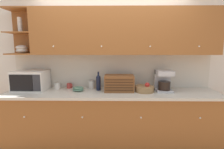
# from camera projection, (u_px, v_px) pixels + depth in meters

# --- Properties ---
(ground_plane) EXTENTS (24.00, 24.00, 0.00)m
(ground_plane) POSITION_uv_depth(u_px,v_px,m) (112.00, 137.00, 3.23)
(ground_plane) COLOR #896647
(wall_back) EXTENTS (5.75, 0.06, 2.60)m
(wall_back) POSITION_uv_depth(u_px,v_px,m) (112.00, 67.00, 3.06)
(wall_back) COLOR silver
(wall_back) RESTS_ON ground_plane
(counter_unit) EXTENTS (3.37, 0.67, 0.94)m
(counter_unit) POSITION_uv_depth(u_px,v_px,m) (112.00, 120.00, 2.84)
(counter_unit) COLOR #935628
(counter_unit) RESTS_ON ground_plane
(backsplash_panel) EXTENTS (3.35, 0.01, 0.58)m
(backsplash_panel) POSITION_uv_depth(u_px,v_px,m) (112.00, 71.00, 3.03)
(backsplash_panel) COLOR beige
(backsplash_panel) RESTS_ON counter_unit
(upper_cabinets) EXTENTS (3.35, 0.36, 0.72)m
(upper_cabinets) POSITION_uv_depth(u_px,v_px,m) (123.00, 32.00, 2.77)
(upper_cabinets) COLOR #935628
(upper_cabinets) RESTS_ON backsplash_panel
(microwave) EXTENTS (0.51, 0.41, 0.32)m
(microwave) POSITION_uv_depth(u_px,v_px,m) (31.00, 80.00, 2.85)
(microwave) COLOR silver
(microwave) RESTS_ON counter_unit
(mug_blue_second) EXTENTS (0.10, 0.09, 0.10)m
(mug_blue_second) POSITION_uv_depth(u_px,v_px,m) (57.00, 86.00, 2.95)
(mug_blue_second) COLOR silver
(mug_blue_second) RESTS_ON counter_unit
(mug) EXTENTS (0.09, 0.08, 0.09)m
(mug) POSITION_uv_depth(u_px,v_px,m) (69.00, 86.00, 3.00)
(mug) COLOR #B73D38
(mug) RESTS_ON counter_unit
(bowl_stack_on_counter) EXTENTS (0.18, 0.18, 0.07)m
(bowl_stack_on_counter) POSITION_uv_depth(u_px,v_px,m) (78.00, 89.00, 2.82)
(bowl_stack_on_counter) COLOR slate
(bowl_stack_on_counter) RESTS_ON counter_unit
(storage_canister) EXTENTS (0.11, 0.11, 0.14)m
(storage_canister) POSITION_uv_depth(u_px,v_px,m) (92.00, 84.00, 2.99)
(storage_canister) COLOR silver
(storage_canister) RESTS_ON counter_unit
(wine_bottle) EXTENTS (0.07, 0.07, 0.31)m
(wine_bottle) POSITION_uv_depth(u_px,v_px,m) (98.00, 82.00, 2.84)
(wine_bottle) COLOR black
(wine_bottle) RESTS_ON counter_unit
(bread_box) EXTENTS (0.46, 0.28, 0.26)m
(bread_box) POSITION_uv_depth(u_px,v_px,m) (119.00, 83.00, 2.79)
(bread_box) COLOR brown
(bread_box) RESTS_ON counter_unit
(fruit_basket) EXTENTS (0.30, 0.30, 0.16)m
(fruit_basket) POSITION_uv_depth(u_px,v_px,m) (145.00, 89.00, 2.76)
(fruit_basket) COLOR #937047
(fruit_basket) RESTS_ON counter_unit
(coffee_maker) EXTENTS (0.25, 0.25, 0.34)m
(coffee_maker) POSITION_uv_depth(u_px,v_px,m) (164.00, 81.00, 2.79)
(coffee_maker) COLOR #B7B7BC
(coffee_maker) RESTS_ON counter_unit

